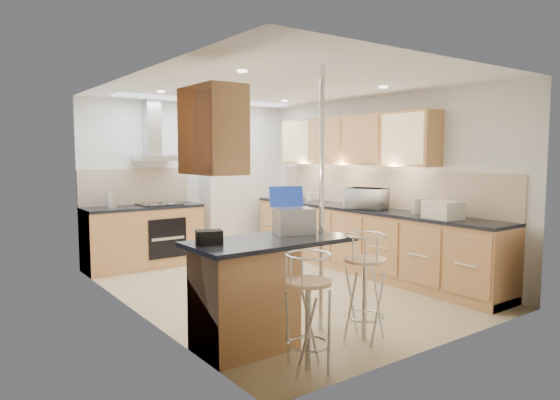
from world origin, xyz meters
TOP-DOWN VIEW (x-y plane):
  - ground at (0.00, 0.00)m, footprint 4.80×4.80m
  - room_shell at (0.32, 0.38)m, footprint 3.64×4.84m
  - right_counter at (1.50, 0.00)m, footprint 0.63×4.40m
  - back_counter at (-0.95, 2.10)m, footprint 1.70×0.63m
  - peninsula at (-1.12, -1.45)m, footprint 1.47×0.72m
  - microwave at (1.42, -0.16)m, footprint 0.51×0.62m
  - laptop at (-0.77, -1.34)m, footprint 0.42×0.36m
  - bag at (-1.68, -1.35)m, footprint 0.25×0.21m
  - bar_stool_near at (-1.22, -2.10)m, footprint 0.39×0.39m
  - bar_stool_end at (-0.40, -1.90)m, footprint 0.57×0.57m
  - jar_a at (1.42, 0.24)m, footprint 0.14×0.14m
  - jar_b at (1.55, 1.26)m, footprint 0.14×0.14m
  - jar_c at (1.56, -0.90)m, footprint 0.14×0.14m
  - jar_d at (1.55, -0.27)m, footprint 0.11×0.11m
  - bread_bin at (1.40, -1.41)m, footprint 0.35×0.43m
  - kettle at (-1.40, 2.11)m, footprint 0.16×0.16m

SIDE VIEW (x-z plane):
  - ground at x=0.00m, z-range 0.00..0.00m
  - back_counter at x=-0.95m, z-range 0.00..0.92m
  - right_counter at x=1.50m, z-range 0.00..0.92m
  - bar_stool_near at x=-1.22m, z-range 0.00..0.94m
  - peninsula at x=-1.12m, z-range 0.01..0.95m
  - bar_stool_end at x=-0.40m, z-range 0.00..0.98m
  - jar_d at x=1.55m, z-range 0.92..1.05m
  - jar_b at x=1.55m, z-range 0.92..1.06m
  - bag at x=-1.68m, z-range 0.94..1.06m
  - jar_a at x=1.42m, z-range 0.92..1.09m
  - jar_c at x=1.56m, z-range 0.92..1.11m
  - bread_bin at x=1.40m, z-range 0.92..1.13m
  - kettle at x=-1.40m, z-range 0.92..1.15m
  - laptop at x=-0.77m, z-range 0.94..1.18m
  - microwave at x=1.42m, z-range 0.92..1.21m
  - room_shell at x=0.32m, z-range 0.29..2.80m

